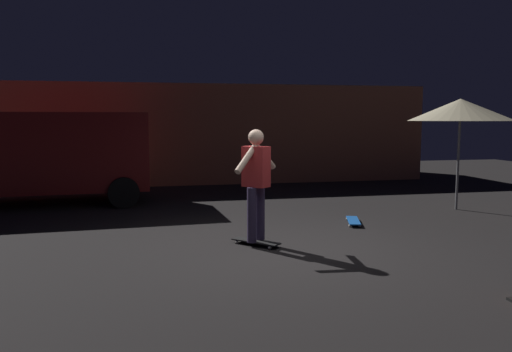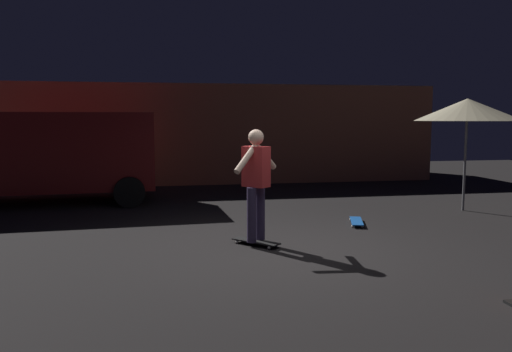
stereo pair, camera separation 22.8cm
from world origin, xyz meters
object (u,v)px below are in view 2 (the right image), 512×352
Objects in this scene: skateboard_spare at (356,221)px; patio_umbrella at (467,110)px; skater at (256,177)px; skateboard_ridden at (256,242)px; parked_van at (47,152)px.

patio_umbrella is at bearing 19.06° from skateboard_spare.
skater reaches higher than skateboard_spare.
skateboard_spare is 0.48× the size of skater.
skateboard_spare is at bearing 29.94° from skater.
patio_umbrella is at bearing 24.01° from skater.
patio_umbrella is 3.26× the size of skateboard_ridden.
patio_umbrella is 3.49m from skateboard_spare.
parked_van is 6.15m from skateboard_ridden.
skater is (-4.76, -2.12, -1.04)m from patio_umbrella.
skateboard_ridden is at bearing -155.99° from patio_umbrella.
parked_van is 6.66× the size of skateboard_ridden.
skateboard_ridden is (-4.76, -2.12, -2.02)m from patio_umbrella.
parked_van is at bearing 149.74° from skateboard_spare.
skateboard_spare is (-2.69, -0.93, -2.02)m from patio_umbrella.
skateboard_ridden is 0.42× the size of skater.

